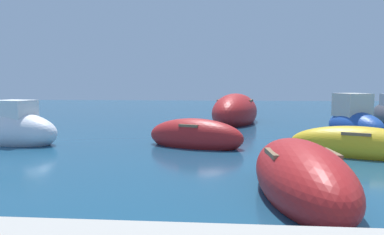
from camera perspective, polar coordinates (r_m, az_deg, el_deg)
name	(u,v)px	position (r m, az deg, el deg)	size (l,w,h in m)	color
moored_boat_0	(301,177)	(7.09, 15.57, -8.40)	(1.75, 4.09, 1.27)	#B21E1E
moored_boat_1	(195,136)	(12.33, 0.47, -2.76)	(3.44, 2.38, 1.14)	#B21E1E
moored_boat_2	(235,112)	(19.95, 6.29, 0.76)	(3.05, 5.71, 1.91)	#B21E1E
moored_boat_4	(354,123)	(16.25, 22.54, -0.68)	(2.06, 3.42, 1.87)	#1E479E
moored_boat_6	(9,130)	(14.30, -25.06, -1.67)	(4.02, 2.45, 1.75)	white
moored_boat_7	(358,145)	(11.61, 22.93, -3.74)	(3.81, 2.59, 1.06)	gold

